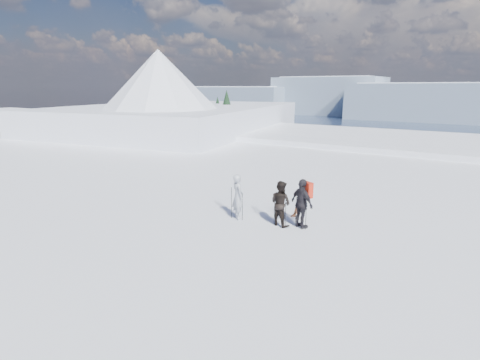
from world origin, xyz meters
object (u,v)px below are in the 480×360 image
object	(u,v)px
skier_dark	(281,203)
skier_pack	(302,204)
skier_grey	(238,197)
skis_loose	(297,211)

from	to	relation	value
skier_dark	skier_pack	world-z (taller)	skier_pack
skier_grey	skier_pack	xyz separation A→B (m)	(2.73, 0.44, 0.03)
skier_grey	skis_loose	size ratio (longest dim) A/B	1.15
skier_dark	skis_loose	size ratio (longest dim) A/B	1.09
skis_loose	skier_pack	bearing A→B (deg)	-62.03
skis_loose	skier_dark	bearing A→B (deg)	-86.54
skier_grey	skier_dark	size ratio (longest dim) A/B	1.05
skier_grey	skier_pack	bearing A→B (deg)	-133.90
skier_grey	skis_loose	bearing A→B (deg)	-90.94
skier_dark	skis_loose	bearing A→B (deg)	-71.60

